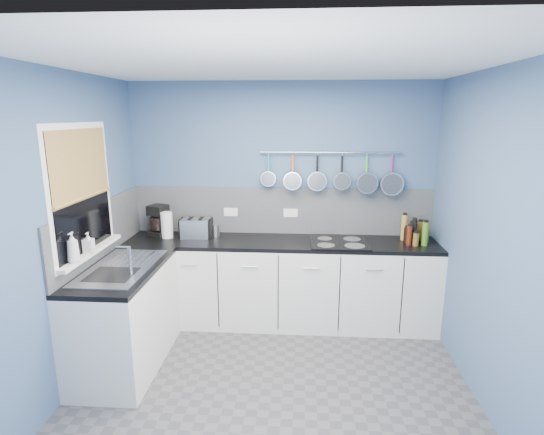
# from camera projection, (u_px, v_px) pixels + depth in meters

# --- Properties ---
(floor) EXTENTS (3.20, 3.00, 0.02)m
(floor) POSITION_uv_depth(u_px,v_px,m) (272.00, 391.00, 3.47)
(floor) COLOR #47474C
(floor) RESTS_ON ground
(ceiling) EXTENTS (3.20, 3.00, 0.02)m
(ceiling) POSITION_uv_depth(u_px,v_px,m) (272.00, 61.00, 2.88)
(ceiling) COLOR white
(ceiling) RESTS_ON ground
(wall_back) EXTENTS (3.20, 0.02, 2.50)m
(wall_back) POSITION_uv_depth(u_px,v_px,m) (281.00, 201.00, 4.64)
(wall_back) COLOR #3E5981
(wall_back) RESTS_ON ground
(wall_front) EXTENTS (3.20, 0.02, 2.50)m
(wall_front) POSITION_uv_depth(u_px,v_px,m) (245.00, 349.00, 1.71)
(wall_front) COLOR #3E5981
(wall_front) RESTS_ON ground
(wall_left) EXTENTS (0.02, 3.00, 2.50)m
(wall_left) POSITION_uv_depth(u_px,v_px,m) (62.00, 237.00, 3.29)
(wall_left) COLOR #3E5981
(wall_left) RESTS_ON ground
(wall_right) EXTENTS (0.02, 3.00, 2.50)m
(wall_right) POSITION_uv_depth(u_px,v_px,m) (497.00, 246.00, 3.07)
(wall_right) COLOR #3E5981
(wall_right) RESTS_ON ground
(backsplash_back) EXTENTS (3.20, 0.02, 0.50)m
(backsplash_back) POSITION_uv_depth(u_px,v_px,m) (281.00, 211.00, 4.64)
(backsplash_back) COLOR gray
(backsplash_back) RESTS_ON wall_back
(backsplash_left) EXTENTS (0.02, 1.80, 0.50)m
(backsplash_left) POSITION_uv_depth(u_px,v_px,m) (101.00, 229.00, 3.89)
(backsplash_left) COLOR gray
(backsplash_left) RESTS_ON wall_left
(cabinet_run_back) EXTENTS (3.20, 0.60, 0.86)m
(cabinet_run_back) POSITION_uv_depth(u_px,v_px,m) (280.00, 283.00, 4.53)
(cabinet_run_back) COLOR silver
(cabinet_run_back) RESTS_ON ground
(worktop_back) EXTENTS (3.20, 0.60, 0.04)m
(worktop_back) POSITION_uv_depth(u_px,v_px,m) (280.00, 242.00, 4.43)
(worktop_back) COLOR black
(worktop_back) RESTS_ON cabinet_run_back
(cabinet_run_left) EXTENTS (0.60, 1.20, 0.86)m
(cabinet_run_left) POSITION_uv_depth(u_px,v_px,m) (125.00, 319.00, 3.75)
(cabinet_run_left) COLOR silver
(cabinet_run_left) RESTS_ON ground
(worktop_left) EXTENTS (0.60, 1.20, 0.04)m
(worktop_left) POSITION_uv_depth(u_px,v_px,m) (121.00, 270.00, 3.64)
(worktop_left) COLOR black
(worktop_left) RESTS_ON cabinet_run_left
(window_frame) EXTENTS (0.01, 1.00, 1.10)m
(window_frame) POSITION_uv_depth(u_px,v_px,m) (82.00, 192.00, 3.50)
(window_frame) COLOR white
(window_frame) RESTS_ON wall_left
(window_glass) EXTENTS (0.01, 0.90, 1.00)m
(window_glass) POSITION_uv_depth(u_px,v_px,m) (82.00, 192.00, 3.50)
(window_glass) COLOR black
(window_glass) RESTS_ON wall_left
(bamboo_blind) EXTENTS (0.01, 0.90, 0.55)m
(bamboo_blind) POSITION_uv_depth(u_px,v_px,m) (80.00, 164.00, 3.45)
(bamboo_blind) COLOR #9C7945
(bamboo_blind) RESTS_ON wall_left
(window_sill) EXTENTS (0.10, 0.98, 0.03)m
(window_sill) POSITION_uv_depth(u_px,v_px,m) (91.00, 252.00, 3.62)
(window_sill) COLOR white
(window_sill) RESTS_ON wall_left
(sink_unit) EXTENTS (0.50, 0.95, 0.01)m
(sink_unit) POSITION_uv_depth(u_px,v_px,m) (121.00, 267.00, 3.64)
(sink_unit) COLOR silver
(sink_unit) RESTS_ON worktop_left
(mixer_tap) EXTENTS (0.12, 0.08, 0.26)m
(mixer_tap) POSITION_uv_depth(u_px,v_px,m) (130.00, 261.00, 3.42)
(mixer_tap) COLOR silver
(mixer_tap) RESTS_ON worktop_left
(socket_left) EXTENTS (0.15, 0.01, 0.09)m
(socket_left) POSITION_uv_depth(u_px,v_px,m) (231.00, 212.00, 4.67)
(socket_left) COLOR white
(socket_left) RESTS_ON backsplash_back
(socket_right) EXTENTS (0.15, 0.01, 0.09)m
(socket_right) POSITION_uv_depth(u_px,v_px,m) (291.00, 213.00, 4.63)
(socket_right) COLOR white
(socket_right) RESTS_ON backsplash_back
(pot_rail) EXTENTS (1.45, 0.02, 0.02)m
(pot_rail) POSITION_uv_depth(u_px,v_px,m) (330.00, 153.00, 4.43)
(pot_rail) COLOR silver
(pot_rail) RESTS_ON wall_back
(soap_bottle_a) EXTENTS (0.09, 0.09, 0.24)m
(soap_bottle_a) POSITION_uv_depth(u_px,v_px,m) (73.00, 247.00, 3.29)
(soap_bottle_a) COLOR white
(soap_bottle_a) RESTS_ON window_sill
(soap_bottle_b) EXTENTS (0.08, 0.09, 0.17)m
(soap_bottle_b) POSITION_uv_depth(u_px,v_px,m) (88.00, 243.00, 3.54)
(soap_bottle_b) COLOR white
(soap_bottle_b) RESTS_ON window_sill
(paper_towel) EXTENTS (0.13, 0.13, 0.27)m
(paper_towel) POSITION_uv_depth(u_px,v_px,m) (167.00, 225.00, 4.50)
(paper_towel) COLOR white
(paper_towel) RESTS_ON worktop_back
(coffee_maker) EXTENTS (0.24, 0.25, 0.33)m
(coffee_maker) POSITION_uv_depth(u_px,v_px,m) (158.00, 221.00, 4.56)
(coffee_maker) COLOR black
(coffee_maker) RESTS_ON worktop_back
(toaster) EXTENTS (0.33, 0.21, 0.20)m
(toaster) POSITION_uv_depth(u_px,v_px,m) (196.00, 228.00, 4.52)
(toaster) COLOR silver
(toaster) RESTS_ON worktop_back
(canister) EXTENTS (0.10, 0.10, 0.13)m
(canister) POSITION_uv_depth(u_px,v_px,m) (215.00, 230.00, 4.58)
(canister) COLOR silver
(canister) RESTS_ON worktop_back
(hob) EXTENTS (0.58, 0.51, 0.01)m
(hob) POSITION_uv_depth(u_px,v_px,m) (339.00, 243.00, 4.33)
(hob) COLOR black
(hob) RESTS_ON worktop_back
(pan_0) EXTENTS (0.16, 0.08, 0.35)m
(pan_0) POSITION_uv_depth(u_px,v_px,m) (268.00, 169.00, 4.50)
(pan_0) COLOR silver
(pan_0) RESTS_ON pot_rail
(pan_1) EXTENTS (0.19, 0.12, 0.38)m
(pan_1) POSITION_uv_depth(u_px,v_px,m) (293.00, 171.00, 4.49)
(pan_1) COLOR silver
(pan_1) RESTS_ON pot_rail
(pan_2) EXTENTS (0.20, 0.08, 0.39)m
(pan_2) POSITION_uv_depth(u_px,v_px,m) (317.00, 172.00, 4.47)
(pan_2) COLOR silver
(pan_2) RESTS_ON pot_rail
(pan_3) EXTENTS (0.18, 0.12, 0.37)m
(pan_3) POSITION_uv_depth(u_px,v_px,m) (342.00, 171.00, 4.45)
(pan_3) COLOR silver
(pan_3) RESTS_ON pot_rail
(pan_4) EXTENTS (0.22, 0.12, 0.41)m
(pan_4) POSITION_uv_depth(u_px,v_px,m) (366.00, 173.00, 4.44)
(pan_4) COLOR silver
(pan_4) RESTS_ON pot_rail
(pan_5) EXTENTS (0.24, 0.10, 0.43)m
(pan_5) POSITION_uv_depth(u_px,v_px,m) (391.00, 174.00, 4.42)
(pan_5) COLOR silver
(pan_5) RESTS_ON pot_rail
(condiment_0) EXTENTS (0.07, 0.07, 0.20)m
(condiment_0) POSITION_uv_depth(u_px,v_px,m) (420.00, 231.00, 4.40)
(condiment_0) COLOR brown
(condiment_0) RESTS_ON worktop_back
(condiment_1) EXTENTS (0.07, 0.07, 0.18)m
(condiment_1) POSITION_uv_depth(u_px,v_px,m) (412.00, 231.00, 4.44)
(condiment_1) COLOR #8C5914
(condiment_1) RESTS_ON worktop_back
(condiment_2) EXTENTS (0.06, 0.06, 0.26)m
(condiment_2) POSITION_uv_depth(u_px,v_px,m) (404.00, 227.00, 4.42)
(condiment_2) COLOR olive
(condiment_2) RESTS_ON worktop_back
(condiment_3) EXTENTS (0.07, 0.07, 0.12)m
(condiment_3) POSITION_uv_depth(u_px,v_px,m) (425.00, 237.00, 4.34)
(condiment_3) COLOR #265919
(condiment_3) RESTS_ON worktop_back
(condiment_4) EXTENTS (0.06, 0.06, 0.24)m
(condiment_4) POSITION_uv_depth(u_px,v_px,m) (414.00, 231.00, 4.31)
(condiment_4) COLOR black
(condiment_4) RESTS_ON worktop_back
(condiment_5) EXTENTS (0.07, 0.07, 0.15)m
(condiment_5) POSITION_uv_depth(u_px,v_px,m) (407.00, 235.00, 4.35)
(condiment_5) COLOR black
(condiment_5) RESTS_ON worktop_back
(condiment_6) EXTENTS (0.06, 0.06, 0.24)m
(condiment_6) POSITION_uv_depth(u_px,v_px,m) (425.00, 234.00, 4.23)
(condiment_6) COLOR #3F721E
(condiment_6) RESTS_ON worktop_back
(condiment_7) EXTENTS (0.06, 0.06, 0.13)m
(condiment_7) POSITION_uv_depth(u_px,v_px,m) (416.00, 239.00, 4.23)
(condiment_7) COLOR brown
(condiment_7) RESTS_ON worktop_back
(condiment_8) EXTENTS (0.05, 0.05, 0.20)m
(condiment_8) POSITION_uv_depth(u_px,v_px,m) (409.00, 235.00, 4.25)
(condiment_8) COLOR #4C190C
(condiment_8) RESTS_ON worktop_back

